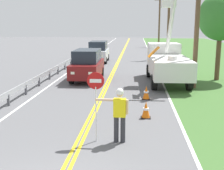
# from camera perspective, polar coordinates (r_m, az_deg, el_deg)

# --- Properties ---
(centerline_yellow_left) EXTENTS (0.11, 110.00, 0.01)m
(centerline_yellow_left) POSITION_cam_1_polar(r_m,az_deg,el_deg) (25.86, 0.33, 3.12)
(centerline_yellow_left) COLOR yellow
(centerline_yellow_left) RESTS_ON ground
(centerline_yellow_right) EXTENTS (0.11, 110.00, 0.01)m
(centerline_yellow_right) POSITION_cam_1_polar(r_m,az_deg,el_deg) (25.85, 0.73, 3.12)
(centerline_yellow_right) COLOR yellow
(centerline_yellow_right) RESTS_ON ground
(edge_line_right) EXTENTS (0.12, 110.00, 0.01)m
(edge_line_right) POSITION_cam_1_polar(r_m,az_deg,el_deg) (25.85, 8.53, 2.99)
(edge_line_right) COLOR silver
(edge_line_right) RESTS_ON ground
(edge_line_left) EXTENTS (0.12, 110.00, 0.01)m
(edge_line_left) POSITION_cam_1_polar(r_m,az_deg,el_deg) (26.35, -7.31, 3.19)
(edge_line_left) COLOR silver
(edge_line_left) RESTS_ON ground
(flagger_worker) EXTENTS (1.09, 0.25, 1.83)m
(flagger_worker) POSITION_cam_1_polar(r_m,az_deg,el_deg) (9.72, 1.41, -5.11)
(flagger_worker) COLOR #2D2D33
(flagger_worker) RESTS_ON ground
(stop_sign_paddle) EXTENTS (0.56, 0.04, 2.33)m
(stop_sign_paddle) POSITION_cam_1_polar(r_m,az_deg,el_deg) (9.65, -3.13, -1.18)
(stop_sign_paddle) COLOR silver
(stop_sign_paddle) RESTS_ON ground
(utility_bucket_truck) EXTENTS (2.67, 6.87, 5.67)m
(utility_bucket_truck) POSITION_cam_1_polar(r_m,az_deg,el_deg) (20.21, 10.41, 4.57)
(utility_bucket_truck) COLOR silver
(utility_bucket_truck) RESTS_ON ground
(oncoming_suv_nearest) EXTENTS (1.93, 4.61, 2.10)m
(oncoming_suv_nearest) POSITION_cam_1_polar(r_m,az_deg,el_deg) (20.67, -4.74, 3.87)
(oncoming_suv_nearest) COLOR maroon
(oncoming_suv_nearest) RESTS_ON ground
(oncoming_suv_second) EXTENTS (1.99, 4.64, 2.10)m
(oncoming_suv_second) POSITION_cam_1_polar(r_m,az_deg,el_deg) (30.42, -2.61, 6.40)
(oncoming_suv_second) COLOR silver
(oncoming_suv_second) RESTS_ON ground
(utility_pole_near) EXTENTS (1.80, 0.28, 7.83)m
(utility_pole_near) POSITION_cam_1_polar(r_m,az_deg,el_deg) (18.44, 15.99, 11.99)
(utility_pole_near) COLOR brown
(utility_pole_near) RESTS_ON ground
(utility_pole_mid) EXTENTS (1.80, 0.28, 8.40)m
(utility_pole_mid) POSITION_cam_1_polar(r_m,az_deg,el_deg) (34.49, 10.77, 12.36)
(utility_pole_mid) COLOR brown
(utility_pole_mid) RESTS_ON ground
(utility_pole_far) EXTENTS (1.80, 0.28, 8.32)m
(utility_pole_far) POSITION_cam_1_polar(r_m,az_deg,el_deg) (52.38, 9.03, 12.08)
(utility_pole_far) COLOR brown
(utility_pole_far) RESTS_ON ground
(traffic_cone_lead) EXTENTS (0.40, 0.40, 0.70)m
(traffic_cone_lead) POSITION_cam_1_polar(r_m,az_deg,el_deg) (12.47, 6.49, -4.78)
(traffic_cone_lead) COLOR orange
(traffic_cone_lead) RESTS_ON ground
(traffic_cone_mid) EXTENTS (0.40, 0.40, 0.70)m
(traffic_cone_mid) POSITION_cam_1_polar(r_m,az_deg,el_deg) (15.51, 6.54, -1.51)
(traffic_cone_mid) COLOR orange
(traffic_cone_mid) RESTS_ON ground
(guardrail_left_shoulder) EXTENTS (0.10, 32.00, 0.71)m
(guardrail_left_shoulder) POSITION_cam_1_polar(r_m,az_deg,el_deg) (22.38, -11.05, 2.89)
(guardrail_left_shoulder) COLOR #9EA0A3
(guardrail_left_shoulder) RESTS_ON ground
(roadside_tree_verge) EXTENTS (3.00, 3.00, 5.90)m
(roadside_tree_verge) POSITION_cam_1_polar(r_m,az_deg,el_deg) (21.69, 20.09, 12.09)
(roadside_tree_verge) COLOR brown
(roadside_tree_verge) RESTS_ON ground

